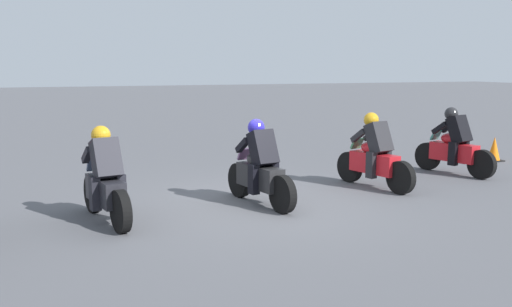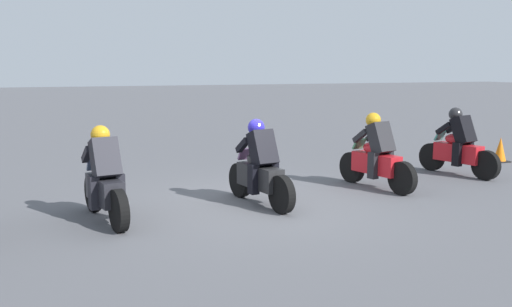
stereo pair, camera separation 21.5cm
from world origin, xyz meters
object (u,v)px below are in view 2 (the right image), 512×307
Objects in this scene: rider_lane_a at (459,147)px; traffic_cone at (500,150)px; rider_lane_b at (377,157)px; rider_lane_d at (105,182)px; rider_lane_c at (260,170)px.

rider_lane_a is 2.46m from traffic_cone.
rider_lane_b is 3.21× the size of traffic_cone.
traffic_cone is (2.20, -9.99, -0.33)m from rider_lane_d.
traffic_cone is (1.61, -4.67, -0.33)m from rider_lane_b.
rider_lane_a is at bearing -89.36° from rider_lane_b.
rider_lane_d is at bearing 84.13° from rider_lane_b.
rider_lane_d is 3.22× the size of traffic_cone.
rider_lane_a is 0.99× the size of rider_lane_c.
traffic_cone is at bearing -87.91° from rider_lane_d.
rider_lane_d is (-1.16, 7.79, 0.00)m from rider_lane_a.
rider_lane_b is 1.00× the size of rider_lane_d.
rider_lane_d is 10.23m from traffic_cone.
rider_lane_c is 3.22× the size of traffic_cone.
traffic_cone is at bearing -83.21° from rider_lane_b.
rider_lane_c and rider_lane_d have the same top height.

